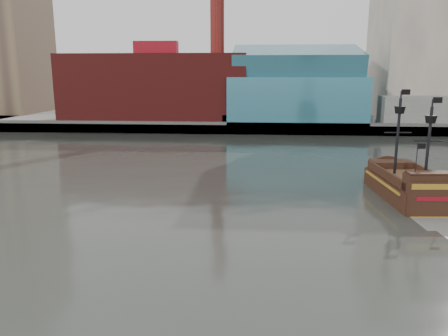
{
  "coord_description": "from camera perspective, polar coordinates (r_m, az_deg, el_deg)",
  "views": [
    {
      "loc": [
        1.29,
        -30.58,
        12.95
      ],
      "look_at": [
        -1.71,
        10.15,
        4.0
      ],
      "focal_mm": 35.0,
      "sensor_mm": 36.0,
      "label": 1
    }
  ],
  "objects": [
    {
      "name": "promenade_far",
      "position": [
        123.17,
        3.63,
        6.77
      ],
      "size": [
        220.0,
        60.0,
        2.0
      ],
      "primitive_type": "cube",
      "color": "slate",
      "rests_on": "ground"
    },
    {
      "name": "skyline",
      "position": [
        115.79,
        6.46,
        18.04
      ],
      "size": [
        149.0,
        45.0,
        62.0
      ],
      "color": "brown",
      "rests_on": "promenade_far"
    },
    {
      "name": "ground",
      "position": [
        33.23,
        1.69,
        -10.58
      ],
      "size": [
        400.0,
        400.0,
        0.0
      ],
      "primitive_type": "plane",
      "color": "#262823",
      "rests_on": "ground"
    },
    {
      "name": "seawall",
      "position": [
        93.81,
        3.42,
        5.21
      ],
      "size": [
        220.0,
        1.0,
        2.6
      ],
      "primitive_type": "cube",
      "color": "#4C4C49",
      "rests_on": "ground"
    },
    {
      "name": "pirate_ship",
      "position": [
        49.62,
        22.89,
        -2.46
      ],
      "size": [
        5.99,
        16.42,
        12.08
      ],
      "rotation": [
        0.0,
        0.0,
        0.07
      ],
      "color": "black",
      "rests_on": "ground"
    }
  ]
}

